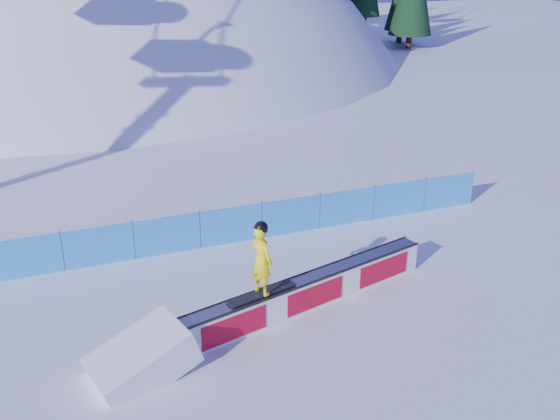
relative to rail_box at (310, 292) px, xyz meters
name	(u,v)px	position (x,y,z in m)	size (l,w,h in m)	color
ground	(207,333)	(-2.77, -0.20, -0.44)	(160.00, 160.00, 0.00)	white
snow_hill	(99,255)	(-2.77, 41.80, -18.44)	(64.00, 64.00, 64.00)	white
safety_fence	(167,235)	(-2.77, 4.30, 0.17)	(22.05, 0.05, 1.30)	#2A88EA
rail_box	(310,292)	(0.00, 0.00, 0.00)	(7.28, 2.34, 0.89)	white
snow_ramp	(143,372)	(-4.47, -1.15, -0.44)	(2.14, 1.43, 0.80)	white
snowboarder	(261,259)	(-1.42, -0.37, 1.39)	(1.85, 0.77, 1.91)	black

